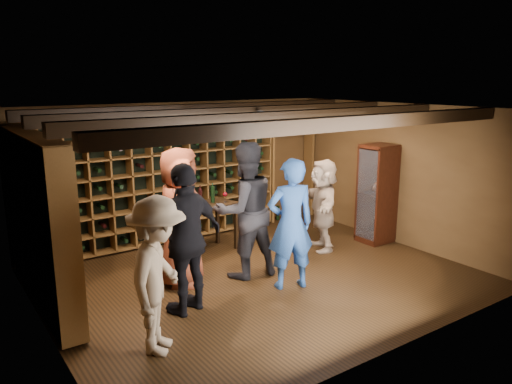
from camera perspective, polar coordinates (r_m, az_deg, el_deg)
ground at (r=7.59m, az=0.41°, el=-9.74°), size 6.00×6.00×0.00m
room_shell at (r=7.06m, az=0.20°, el=8.83°), size 6.00×6.00×6.00m
wine_rack_back at (r=8.96m, az=-10.97°, el=1.28°), size 4.65×0.30×2.20m
wine_rack_left at (r=6.89m, az=-23.48°, el=-3.10°), size 0.30×2.65×2.20m
crate_shelf at (r=10.39m, az=3.95°, el=5.42°), size 1.20×0.32×2.07m
display_cabinet at (r=9.21m, az=13.63°, el=-0.40°), size 0.55×0.50×1.75m
man_blue_shirt at (r=6.98m, az=3.96°, el=-3.68°), size 0.78×0.63×1.87m
man_grey_suit at (r=7.36m, az=-1.27°, el=-2.11°), size 1.06×0.87×2.03m
guest_red_floral at (r=7.16m, az=-8.66°, el=-2.87°), size 1.06×1.16×1.99m
guest_woman_black at (r=6.30m, az=-7.88°, el=-5.35°), size 1.22×0.79×1.93m
guest_khaki at (r=5.48m, az=-11.13°, el=-9.37°), size 1.21×1.28×1.74m
guest_beige at (r=8.66m, az=7.66°, el=-1.44°), size 1.12×1.51×1.58m
tasting_table at (r=8.40m, az=-5.91°, el=-2.15°), size 1.22×0.80×1.12m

